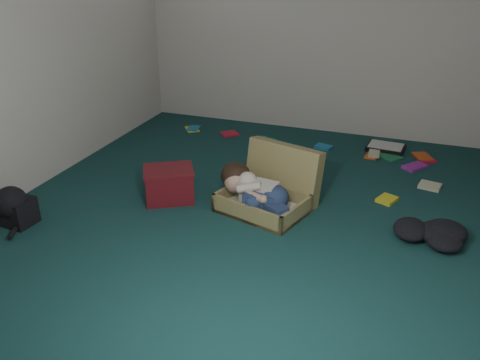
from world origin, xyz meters
The scene contains 11 objects.
floor centered at (0.00, 0.00, 0.00)m, with size 4.50×4.50×0.00m, color #153D3D.
wall_back centered at (0.00, 2.25, 1.30)m, with size 4.50×4.50×0.00m, color silver.
wall_front centered at (0.00, -2.25, 1.30)m, with size 4.50×4.50×0.00m, color silver.
wall_left centered at (-2.00, 0.00, 1.30)m, with size 4.50×4.50×0.00m, color silver.
suitcase centered at (0.18, 0.16, 0.15)m, with size 0.87×0.85×0.52m.
person centered at (0.08, 0.00, 0.20)m, with size 0.71×0.52×0.32m.
maroon_bin centered at (-0.70, -0.04, 0.15)m, with size 0.54×0.51×0.30m.
backpack centered at (-1.70, -0.84, 0.12)m, with size 0.40×0.32×0.24m, color black, non-canonical shape.
clothing_pile centered at (1.46, 0.03, 0.07)m, with size 0.44×0.36×0.14m, color black, non-canonical shape.
paper_tray centered at (0.99, 1.85, 0.03)m, with size 0.42×0.33×0.06m.
book_scatter centered at (0.51, 1.48, 0.01)m, with size 2.98×1.39×0.02m.
Camera 1 is at (1.26, -3.63, 2.07)m, focal length 38.00 mm.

